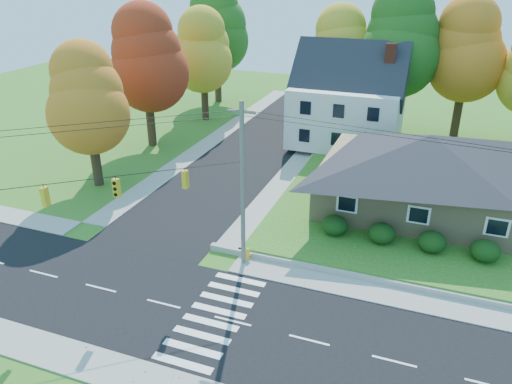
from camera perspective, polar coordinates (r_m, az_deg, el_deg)
ground at (r=26.14m, az=-2.68°, el=-14.55°), size 120.00×120.00×0.00m
road_main at (r=26.13m, az=-2.68°, el=-14.53°), size 90.00×8.00×0.02m
road_cross at (r=50.16m, az=0.54°, el=5.51°), size 8.00×44.00×0.02m
sidewalk_north at (r=29.86m, az=1.12°, el=-8.80°), size 90.00×2.00×0.08m
lawn at (r=42.99m, az=25.30°, el=-0.02°), size 30.00×30.00×0.50m
ranch_house at (r=36.96m, az=18.85°, el=2.32°), size 14.60×10.60×5.40m
colonial_house at (r=48.70m, az=10.45°, el=10.14°), size 10.40×8.40×9.60m
hedge_row at (r=32.23m, az=16.81°, el=-4.98°), size 10.70×1.70×1.27m
traffic_infrastructure at (r=24.37m, az=-1.99°, el=-3.15°), size 38.10×10.66×10.00m
tree_lot_0 at (r=54.11m, az=9.83°, el=15.66°), size 6.72×6.72×12.51m
tree_lot_1 at (r=52.13m, az=16.43°, el=16.17°), size 7.84×7.84×14.60m
tree_lot_2 at (r=53.07m, az=23.08°, el=14.66°), size 7.28×7.28×13.56m
tree_west_0 at (r=40.66m, az=-18.77°, el=10.11°), size 6.16×6.16×11.47m
tree_west_1 at (r=48.91m, az=-12.58°, el=14.68°), size 7.28×7.28×13.56m
tree_west_2 at (r=57.11m, az=-6.11°, el=15.83°), size 6.72×6.72×12.51m
tree_west_3 at (r=64.94m, az=-4.56°, el=18.12°), size 7.84×7.84×14.60m
white_car at (r=58.36m, az=4.71°, el=9.06°), size 3.44×5.20×1.62m
fire_hydrant at (r=30.57m, az=-0.95°, el=-7.14°), size 0.47×0.37×0.83m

